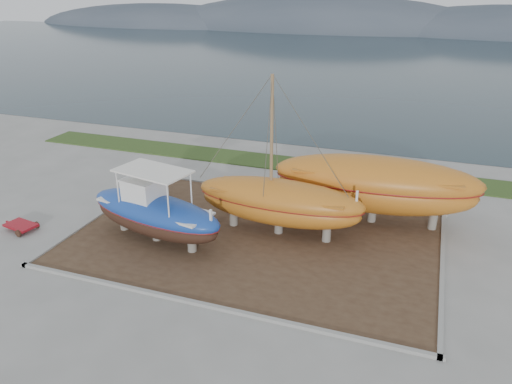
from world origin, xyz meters
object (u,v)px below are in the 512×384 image
(orange_bare_hull, at_px, (374,191))
(red_trailer, at_px, (21,227))
(orange_sailboat, at_px, (280,159))
(white_dinghy, at_px, (145,192))
(blue_caique, at_px, (154,206))

(orange_bare_hull, xyz_separation_m, red_trailer, (-17.35, -7.24, -1.67))
(orange_sailboat, bearing_deg, white_dinghy, 173.24)
(red_trailer, bearing_deg, orange_bare_hull, 32.62)
(white_dinghy, xyz_separation_m, red_trailer, (-4.26, -5.46, -0.46))
(orange_bare_hull, bearing_deg, red_trailer, -160.46)
(orange_sailboat, xyz_separation_m, orange_bare_hull, (4.40, 3.00, -2.30))
(blue_caique, relative_size, orange_bare_hull, 0.72)
(red_trailer, bearing_deg, orange_sailboat, 28.09)
(blue_caique, distance_m, orange_bare_hull, 11.56)
(blue_caique, relative_size, red_trailer, 3.18)
(blue_caique, relative_size, orange_sailboat, 0.89)
(orange_sailboat, xyz_separation_m, red_trailer, (-12.95, -4.24, -3.97))
(blue_caique, xyz_separation_m, orange_sailboat, (5.59, 2.81, 2.20))
(orange_sailboat, bearing_deg, blue_caique, -152.08)
(blue_caique, height_order, orange_bare_hull, blue_caique)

